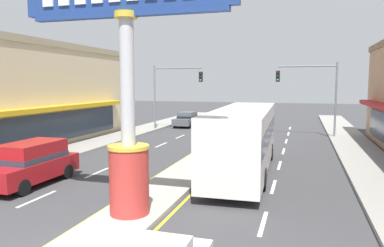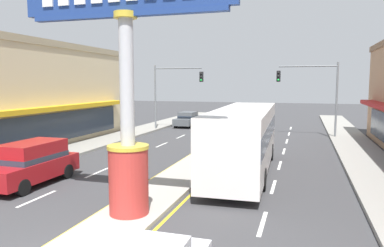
{
  "view_description": "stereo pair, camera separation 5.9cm",
  "coord_description": "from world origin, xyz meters",
  "px_view_note": "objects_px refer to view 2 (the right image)",
  "views": [
    {
      "loc": [
        5.45,
        -6.78,
        4.5
      ],
      "look_at": [
        0.47,
        9.78,
        2.6
      ],
      "focal_mm": 34.24,
      "sensor_mm": 36.0,
      "label": 1
    },
    {
      "loc": [
        5.51,
        -6.76,
        4.5
      ],
      "look_at": [
        0.47,
        9.78,
        2.6
      ],
      "focal_mm": 34.24,
      "sensor_mm": 36.0,
      "label": 2
    }
  ],
  "objects_px": {
    "district_sign": "(127,97)",
    "sedan_mid_left_lane": "(188,119)",
    "traffic_light_right_side": "(314,86)",
    "bus_far_right_lane": "(244,136)",
    "suv_near_right_lane": "(31,163)",
    "traffic_light_left_side": "(172,86)"
  },
  "relations": [
    {
      "from": "district_sign",
      "to": "sedan_mid_left_lane",
      "type": "relative_size",
      "value": 1.86
    },
    {
      "from": "sedan_mid_left_lane",
      "to": "district_sign",
      "type": "bearing_deg",
      "value": -76.7
    },
    {
      "from": "traffic_light_right_side",
      "to": "bus_far_right_lane",
      "type": "bearing_deg",
      "value": -104.84
    },
    {
      "from": "suv_near_right_lane",
      "to": "sedan_mid_left_lane",
      "type": "height_order",
      "value": "suv_near_right_lane"
    },
    {
      "from": "traffic_light_right_side",
      "to": "sedan_mid_left_lane",
      "type": "bearing_deg",
      "value": 159.62
    },
    {
      "from": "traffic_light_right_side",
      "to": "suv_near_right_lane",
      "type": "distance_m",
      "value": 22.45
    },
    {
      "from": "sedan_mid_left_lane",
      "to": "bus_far_right_lane",
      "type": "bearing_deg",
      "value": -64.24
    },
    {
      "from": "suv_near_right_lane",
      "to": "district_sign",
      "type": "bearing_deg",
      "value": -21.84
    },
    {
      "from": "bus_far_right_lane",
      "to": "sedan_mid_left_lane",
      "type": "distance_m",
      "value": 20.14
    },
    {
      "from": "suv_near_right_lane",
      "to": "sedan_mid_left_lane",
      "type": "distance_m",
      "value": 23.05
    },
    {
      "from": "district_sign",
      "to": "sedan_mid_left_lane",
      "type": "distance_m",
      "value": 26.37
    },
    {
      "from": "suv_near_right_lane",
      "to": "sedan_mid_left_lane",
      "type": "bearing_deg",
      "value": 90.0
    },
    {
      "from": "traffic_light_right_side",
      "to": "bus_far_right_lane",
      "type": "distance_m",
      "value": 14.2
    },
    {
      "from": "traffic_light_right_side",
      "to": "sedan_mid_left_lane",
      "type": "distance_m",
      "value": 13.6
    },
    {
      "from": "district_sign",
      "to": "bus_far_right_lane",
      "type": "bearing_deg",
      "value": 69.71
    },
    {
      "from": "district_sign",
      "to": "sedan_mid_left_lane",
      "type": "height_order",
      "value": "district_sign"
    },
    {
      "from": "district_sign",
      "to": "traffic_light_left_side",
      "type": "distance_m",
      "value": 22.55
    },
    {
      "from": "sedan_mid_left_lane",
      "to": "traffic_light_right_side",
      "type": "bearing_deg",
      "value": -20.38
    },
    {
      "from": "traffic_light_left_side",
      "to": "sedan_mid_left_lane",
      "type": "bearing_deg",
      "value": 85.7
    },
    {
      "from": "bus_far_right_lane",
      "to": "suv_near_right_lane",
      "type": "bearing_deg",
      "value": -150.5
    },
    {
      "from": "suv_near_right_lane",
      "to": "bus_far_right_lane",
      "type": "height_order",
      "value": "bus_far_right_lane"
    },
    {
      "from": "district_sign",
      "to": "traffic_light_right_side",
      "type": "xyz_separation_m",
      "value": [
        6.31,
        20.89,
        0.2
      ]
    }
  ]
}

